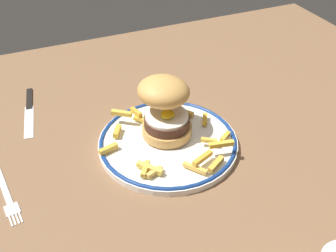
{
  "coord_description": "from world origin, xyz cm",
  "views": [
    {
      "loc": [
        -24.17,
        -51.24,
        49.07
      ],
      "look_at": [
        -1.56,
        1.68,
        4.6
      ],
      "focal_mm": 42.93,
      "sensor_mm": 36.0,
      "label": 1
    }
  ],
  "objects_px": {
    "burger": "(165,105)",
    "fork": "(7,195)",
    "dinner_plate": "(168,142)",
    "knife": "(29,107)"
  },
  "relations": [
    {
      "from": "fork",
      "to": "knife",
      "type": "relative_size",
      "value": 0.8
    },
    {
      "from": "dinner_plate",
      "to": "fork",
      "type": "relative_size",
      "value": 1.8
    },
    {
      "from": "dinner_plate",
      "to": "knife",
      "type": "distance_m",
      "value": 0.32
    },
    {
      "from": "burger",
      "to": "fork",
      "type": "distance_m",
      "value": 0.31
    },
    {
      "from": "burger",
      "to": "fork",
      "type": "xyz_separation_m",
      "value": [
        -0.3,
        -0.04,
        -0.07
      ]
    },
    {
      "from": "burger",
      "to": "knife",
      "type": "relative_size",
      "value": 0.7
    },
    {
      "from": "burger",
      "to": "fork",
      "type": "height_order",
      "value": "burger"
    },
    {
      "from": "dinner_plate",
      "to": "fork",
      "type": "distance_m",
      "value": 0.29
    },
    {
      "from": "fork",
      "to": "knife",
      "type": "distance_m",
      "value": 0.25
    },
    {
      "from": "dinner_plate",
      "to": "burger",
      "type": "distance_m",
      "value": 0.07
    }
  ]
}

